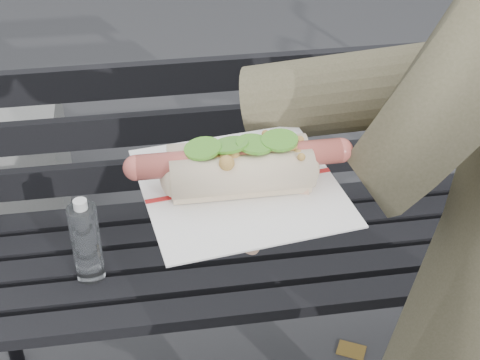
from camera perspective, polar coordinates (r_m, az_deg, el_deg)
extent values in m
cylinder|color=black|center=(2.06, -17.93, -9.02)|extent=(0.04, 0.04, 0.45)
cube|color=black|center=(1.62, 3.17, -9.54)|extent=(1.50, 0.07, 0.03)
cube|color=black|center=(1.69, 2.56, -7.41)|extent=(1.50, 0.07, 0.03)
cube|color=black|center=(1.75, 2.01, -5.44)|extent=(1.50, 0.07, 0.03)
cube|color=black|center=(1.82, 1.50, -3.61)|extent=(1.50, 0.07, 0.03)
cube|color=black|center=(1.89, 1.03, -1.91)|extent=(1.50, 0.07, 0.03)
cube|color=black|center=(1.85, 0.90, 1.23)|extent=(1.50, 0.02, 0.08)
cube|color=black|center=(1.78, 0.94, 4.68)|extent=(1.50, 0.02, 0.08)
cube|color=black|center=(1.72, 0.99, 8.41)|extent=(1.50, 0.02, 0.08)
cylinder|color=white|center=(1.64, -11.83, -4.80)|extent=(0.06, 0.06, 0.19)
cylinder|color=white|center=(1.57, -12.29, -1.88)|extent=(0.03, 0.03, 0.02)
cylinder|color=#4C4A32|center=(0.85, 17.45, 7.59)|extent=(0.51, 0.23, 0.19)
cylinder|color=#D8A384|center=(0.75, 2.91, -0.54)|extent=(0.09, 0.08, 0.07)
ellipsoid|color=#D8A384|center=(0.74, 0.00, -1.58)|extent=(0.10, 0.11, 0.03)
cylinder|color=#D8A384|center=(0.71, -4.04, -3.30)|extent=(0.05, 0.02, 0.02)
cylinder|color=#D8A384|center=(0.72, -4.19, -2.32)|extent=(0.05, 0.02, 0.02)
cylinder|color=#D8A384|center=(0.74, -4.33, -1.38)|extent=(0.05, 0.02, 0.02)
cylinder|color=#D8A384|center=(0.76, -4.47, -0.48)|extent=(0.05, 0.02, 0.02)
cylinder|color=#D8A384|center=(0.70, 1.51, -4.07)|extent=(0.04, 0.05, 0.02)
cube|color=white|center=(0.73, 0.00, -0.51)|extent=(0.21, 0.21, 0.00)
cube|color=#B21E1E|center=(0.73, 0.00, -0.41)|extent=(0.19, 0.03, 0.00)
cylinder|color=#B95247|center=(0.71, 0.00, 1.65)|extent=(0.20, 0.02, 0.02)
sphere|color=#B95247|center=(0.70, -8.08, 0.94)|extent=(0.03, 0.02, 0.02)
sphere|color=#B95247|center=(0.73, 7.81, 2.30)|extent=(0.02, 0.02, 0.02)
sphere|color=#9E6B2D|center=(0.71, -3.21, 2.75)|extent=(0.01, 0.01, 0.01)
sphere|color=#9E6B2D|center=(0.72, 4.65, 3.09)|extent=(0.01, 0.01, 0.01)
sphere|color=#9E6B2D|center=(0.69, 4.79, 1.79)|extent=(0.01, 0.01, 0.01)
sphere|color=#9E6B2D|center=(0.72, -1.03, 2.36)|extent=(0.01, 0.01, 0.01)
sphere|color=#9E6B2D|center=(0.70, -1.85, 1.70)|extent=(0.01, 0.01, 0.01)
sphere|color=#9E6B2D|center=(0.72, 1.16, 2.50)|extent=(0.01, 0.01, 0.01)
sphere|color=#9E6B2D|center=(0.70, -2.19, 1.56)|extent=(0.01, 0.01, 0.01)
sphere|color=#9E6B2D|center=(0.70, -3.81, 1.46)|extent=(0.01, 0.01, 0.01)
sphere|color=#9E6B2D|center=(0.72, 3.75, 2.81)|extent=(0.01, 0.01, 0.01)
sphere|color=#9E6B2D|center=(0.73, 1.35, 2.91)|extent=(0.01, 0.01, 0.01)
sphere|color=#9E6B2D|center=(0.70, -1.83, 2.22)|extent=(0.01, 0.01, 0.01)
sphere|color=#9E6B2D|center=(0.70, -0.47, 1.96)|extent=(0.01, 0.01, 0.01)
sphere|color=#9E6B2D|center=(0.72, 4.69, 2.81)|extent=(0.01, 0.01, 0.01)
sphere|color=#9E6B2D|center=(0.69, -0.50, 1.97)|extent=(0.01, 0.01, 0.01)
sphere|color=#9E6B2D|center=(0.72, -3.41, 2.77)|extent=(0.01, 0.01, 0.01)
sphere|color=#9E6B2D|center=(0.71, 4.48, 1.90)|extent=(0.01, 0.01, 0.01)
sphere|color=#9E6B2D|center=(0.73, 1.98, 3.61)|extent=(0.01, 0.01, 0.01)
sphere|color=#9E6B2D|center=(0.71, 4.01, 2.52)|extent=(0.01, 0.01, 0.01)
sphere|color=#9E6B2D|center=(0.72, -0.18, 2.74)|extent=(0.01, 0.01, 0.01)
sphere|color=#9E6B2D|center=(0.73, 2.71, 3.25)|extent=(0.01, 0.01, 0.01)
sphere|color=#9E6B2D|center=(0.71, -0.92, 1.87)|extent=(0.01, 0.01, 0.01)
sphere|color=#9E6B2D|center=(0.69, -1.20, 1.79)|extent=(0.01, 0.01, 0.01)
sphere|color=#9E6B2D|center=(0.68, -1.04, 1.33)|extent=(0.01, 0.01, 0.01)
sphere|color=#9E6B2D|center=(0.73, 3.32, 3.06)|extent=(0.01, 0.01, 0.01)
sphere|color=#9E6B2D|center=(0.68, -3.84, 0.66)|extent=(0.01, 0.01, 0.01)
sphere|color=#9E6B2D|center=(0.70, 0.98, 2.06)|extent=(0.01, 0.01, 0.01)
cylinder|color=#4D9829|center=(0.70, -2.92, 2.46)|extent=(0.04, 0.04, 0.01)
cylinder|color=#4D9829|center=(0.70, -0.77, 2.74)|extent=(0.04, 0.04, 0.01)
cylinder|color=#4D9829|center=(0.70, 1.13, 2.80)|extent=(0.04, 0.04, 0.01)
cylinder|color=#4D9829|center=(0.71, 3.10, 3.11)|extent=(0.04, 0.04, 0.01)
cube|color=brown|center=(2.29, 17.73, -11.46)|extent=(0.08, 0.08, 0.00)
cube|color=brown|center=(3.26, 12.85, 4.89)|extent=(0.08, 0.07, 0.00)
cube|color=brown|center=(2.97, 2.82, 2.57)|extent=(0.07, 0.09, 0.00)
cube|color=brown|center=(2.31, 14.60, -10.26)|extent=(0.03, 0.05, 0.00)
cube|color=brown|center=(2.17, 8.63, -12.91)|extent=(0.09, 0.09, 0.00)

